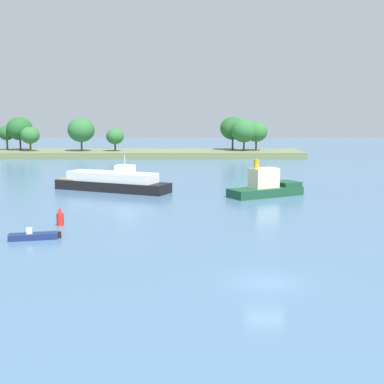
% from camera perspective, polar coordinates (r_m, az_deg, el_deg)
% --- Properties ---
extents(ground_plane, '(400.00, 400.00, 0.00)m').
position_cam_1_polar(ground_plane, '(35.56, 8.01, -9.54)').
color(ground_plane, '#476B8E').
extents(treeline_island, '(78.48, 15.69, 9.82)m').
position_cam_1_polar(treeline_island, '(132.63, -5.29, 5.09)').
color(treeline_island, '#66754C').
rests_on(treeline_island, ground).
extents(tugboat, '(10.56, 8.01, 4.94)m').
position_cam_1_polar(tugboat, '(70.94, 8.13, 0.57)').
color(tugboat, '#19472D').
rests_on(tugboat, ground).
extents(white_riverboat, '(17.08, 10.49, 5.14)m').
position_cam_1_polar(white_riverboat, '(75.82, -8.40, 1.08)').
color(white_riverboat, black).
rests_on(white_riverboat, ground).
extents(small_motorboat, '(4.52, 2.14, 1.03)m').
position_cam_1_polar(small_motorboat, '(48.60, -16.43, -4.52)').
color(small_motorboat, navy).
rests_on(small_motorboat, ground).
extents(channel_buoy_red, '(0.70, 0.70, 1.90)m').
position_cam_1_polar(channel_buoy_red, '(53.68, -13.78, -2.63)').
color(channel_buoy_red, red).
rests_on(channel_buoy_red, ground).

